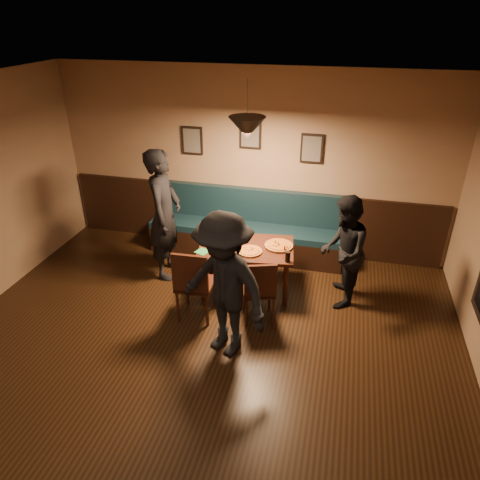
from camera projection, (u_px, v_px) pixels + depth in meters
The scene contains 23 objects.
floor at pixel (171, 411), 4.33m from camera, with size 7.00×7.00×0.00m, color black.
ceiling at pixel (141, 122), 3.02m from camera, with size 7.00×7.00×0.00m, color silver.
wall_back at pixel (250, 163), 6.67m from camera, with size 6.00×6.00×0.00m, color #8C704F.
wainscot at pixel (249, 218), 7.07m from camera, with size 5.88×0.06×1.00m, color black.
booth_bench at pixel (246, 225), 6.84m from camera, with size 3.00×0.60×1.00m, color #0F232D, non-canonical shape.
picture_left at pixel (192, 140), 6.70m from camera, with size 0.32×0.04×0.42m, color black.
picture_center at pixel (250, 134), 6.44m from camera, with size 0.32×0.04×0.42m, color black.
picture_right at pixel (312, 148), 6.32m from camera, with size 0.32×0.04×0.42m, color black.
pendant_lamp at pixel (247, 128), 5.14m from camera, with size 0.44×0.44×0.25m, color black.
dining_table at pixel (246, 268), 6.04m from camera, with size 1.24×0.80×0.67m, color black.
chair_near_left at pixel (196, 282), 5.45m from camera, with size 0.44×0.44×0.99m, color black, non-canonical shape.
chair_near_right at pixel (259, 288), 5.43m from camera, with size 0.38×0.38×0.87m, color black, non-canonical shape.
diner_left at pixel (165, 215), 6.13m from camera, with size 0.68×0.45×1.88m, color black.
diner_right at pixel (343, 252), 5.60m from camera, with size 0.73×0.57×1.49m, color black.
diner_front at pixel (224, 286), 4.72m from camera, with size 1.11×0.64×1.71m, color black.
pizza_a at pixel (223, 237), 6.10m from camera, with size 0.33×0.33×0.04m, color #C28924.
pizza_b at pixel (250, 251), 5.75m from camera, with size 0.32×0.32×0.04m, color #C08D24.
pizza_c at pixel (279, 245), 5.87m from camera, with size 0.38×0.38×0.04m, color orange.
soda_glass at pixel (288, 257), 5.51m from camera, with size 0.07×0.07×0.14m, color black.
tabasco_bottle at pixel (285, 249), 5.73m from camera, with size 0.02×0.02×0.11m, color #8E1E04.
napkin_a at pixel (213, 233), 6.24m from camera, with size 0.15×0.15×0.01m, color #217C34.
napkin_b at pixel (202, 252), 5.76m from camera, with size 0.16×0.16×0.01m, color #217F3A.
cutlery_set at pixel (240, 261), 5.56m from camera, with size 0.02×0.20×0.00m, color silver.
Camera 1 is at (1.38, -2.79, 3.50)m, focal length 33.16 mm.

